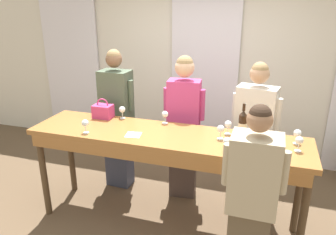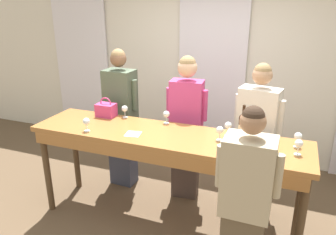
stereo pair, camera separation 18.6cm
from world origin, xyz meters
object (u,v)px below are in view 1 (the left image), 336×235
object	(u,v)px
handbag	(103,111)
wine_glass_back_mid	(297,134)
wine_glass_center_left	(122,110)
wine_glass_center_right	(299,141)
guest_olive_jacket	(117,119)
host_pouring	(251,204)
wine_glass_back_left	(227,142)
guest_cream_sweater	(254,137)
wine_glass_front_mid	(165,115)
wine_glass_center_mid	(85,124)
wine_glass_front_right	(221,129)
wine_glass_front_left	(228,125)
tasting_bar	(165,145)
guest_pink_top	(184,125)
wine_bottle	(243,124)

from	to	relation	value
handbag	wine_glass_back_mid	size ratio (longest dim) A/B	1.61
wine_glass_center_left	wine_glass_center_right	size ratio (longest dim) A/B	1.00
guest_olive_jacket	host_pouring	distance (m)	2.09
wine_glass_center_right	guest_olive_jacket	distance (m)	2.15
wine_glass_back_left	guest_cream_sweater	size ratio (longest dim) A/B	0.08
handbag	guest_olive_jacket	size ratio (longest dim) A/B	0.13
wine_glass_center_left	guest_cream_sweater	xyz separation A→B (m)	(1.43, 0.29, -0.26)
handbag	wine_glass_front_mid	world-z (taller)	handbag
wine_glass_center_right	guest_olive_jacket	bearing A→B (deg)	163.67
wine_glass_front_mid	wine_glass_center_left	size ratio (longest dim) A/B	1.00
wine_glass_front_mid	guest_cream_sweater	xyz separation A→B (m)	(0.93, 0.30, -0.26)
wine_glass_back_mid	guest_olive_jacket	bearing A→B (deg)	167.98
wine_glass_center_mid	guest_olive_jacket	world-z (taller)	guest_olive_jacket
wine_glass_front_right	wine_glass_center_left	distance (m)	1.17
wine_glass_back_mid	guest_cream_sweater	distance (m)	0.65
wine_glass_front_left	wine_glass_front_mid	bearing A→B (deg)	172.00
wine_glass_back_left	guest_cream_sweater	distance (m)	0.87
guest_cream_sweater	wine_glass_center_mid	bearing A→B (deg)	-153.54
wine_glass_center_left	guest_olive_jacket	bearing A→B (deg)	126.47
wine_glass_back_left	guest_olive_jacket	bearing A→B (deg)	150.91
wine_glass_back_left	host_pouring	bearing A→B (deg)	-56.03
tasting_bar	guest_cream_sweater	size ratio (longest dim) A/B	1.64
tasting_bar	handbag	xyz separation A→B (m)	(-0.82, 0.27, 0.19)
wine_glass_front_right	wine_glass_center_mid	xyz separation A→B (m)	(-1.31, -0.26, -0.00)
guest_pink_top	guest_olive_jacket	bearing A→B (deg)	180.00
wine_glass_front_mid	guest_cream_sweater	distance (m)	1.01
tasting_bar	wine_glass_center_left	world-z (taller)	wine_glass_center_left
wine_glass_front_right	wine_glass_center_right	distance (m)	0.70
guest_olive_jacket	wine_glass_center_mid	bearing A→B (deg)	-86.34
wine_glass_center_right	guest_olive_jacket	size ratio (longest dim) A/B	0.08
handbag	wine_glass_front_left	world-z (taller)	handbag
tasting_bar	wine_glass_back_left	size ratio (longest dim) A/B	20.04
tasting_bar	wine_glass_back_mid	world-z (taller)	wine_glass_back_mid
wine_glass_back_mid	wine_glass_center_mid	bearing A→B (deg)	-169.79
wine_glass_front_left	wine_glass_back_left	bearing A→B (deg)	-83.41
wine_glass_back_mid	guest_olive_jacket	xyz separation A→B (m)	(-2.05, 0.44, -0.24)
wine_glass_front_mid	host_pouring	world-z (taller)	host_pouring
guest_pink_top	host_pouring	size ratio (longest dim) A/B	1.07
wine_bottle	wine_glass_front_right	distance (m)	0.23
wine_glass_center_left	guest_pink_top	world-z (taller)	guest_pink_top
wine_glass_front_left	wine_glass_front_right	world-z (taller)	same
tasting_bar	wine_bottle	size ratio (longest dim) A/B	8.38
wine_glass_center_right	wine_glass_back_left	distance (m)	0.63
wine_bottle	wine_glass_front_mid	xyz separation A→B (m)	(-0.82, 0.12, -0.03)
wine_glass_center_left	wine_glass_center_right	distance (m)	1.86
wine_glass_back_mid	guest_pink_top	xyz separation A→B (m)	(-1.19, 0.44, -0.22)
wine_glass_back_mid	guest_cream_sweater	bearing A→B (deg)	132.41
wine_glass_back_left	tasting_bar	bearing A→B (deg)	161.97
handbag	wine_glass_back_left	bearing A→B (deg)	-17.99
wine_glass_center_left	wine_glass_back_mid	distance (m)	1.83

